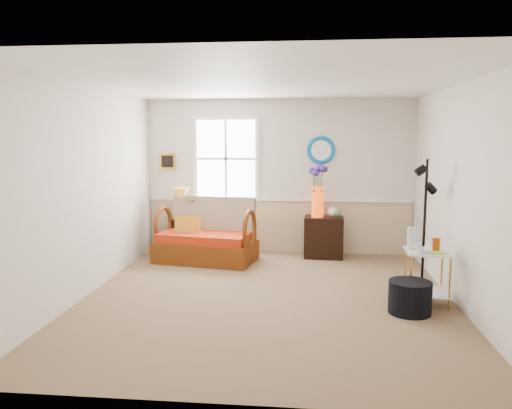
# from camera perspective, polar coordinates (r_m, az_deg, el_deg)

# --- Properties ---
(floor) EXTENTS (4.50, 5.00, 0.01)m
(floor) POSITION_cam_1_polar(r_m,az_deg,el_deg) (6.26, 1.28, -10.58)
(floor) COLOR brown
(floor) RESTS_ON ground
(ceiling) EXTENTS (4.50, 5.00, 0.01)m
(ceiling) POSITION_cam_1_polar(r_m,az_deg,el_deg) (5.98, 1.36, 13.80)
(ceiling) COLOR white
(ceiling) RESTS_ON walls
(walls) EXTENTS (4.51, 5.01, 2.60)m
(walls) POSITION_cam_1_polar(r_m,az_deg,el_deg) (5.98, 1.32, 1.32)
(walls) COLOR beige
(walls) RESTS_ON floor
(wainscot) EXTENTS (4.46, 0.02, 0.90)m
(wainscot) POSITION_cam_1_polar(r_m,az_deg,el_deg) (8.56, 2.59, -2.49)
(wainscot) COLOR tan
(wainscot) RESTS_ON walls
(chair_rail) EXTENTS (4.46, 0.04, 0.06)m
(chair_rail) POSITION_cam_1_polar(r_m,az_deg,el_deg) (8.47, 2.61, 0.63)
(chair_rail) COLOR white
(chair_rail) RESTS_ON walls
(window) EXTENTS (1.14, 0.06, 1.44)m
(window) POSITION_cam_1_polar(r_m,az_deg,el_deg) (8.51, -3.45, 5.25)
(window) COLOR white
(window) RESTS_ON walls
(picture) EXTENTS (0.28, 0.03, 0.28)m
(picture) POSITION_cam_1_polar(r_m,az_deg,el_deg) (8.75, -10.07, 4.88)
(picture) COLOR #B17828
(picture) RESTS_ON walls
(mirror) EXTENTS (0.47, 0.07, 0.47)m
(mirror) POSITION_cam_1_polar(r_m,az_deg,el_deg) (8.41, 7.44, 6.19)
(mirror) COLOR #0D8EC7
(mirror) RESTS_ON walls
(loveseat) EXTENTS (1.65, 1.12, 1.00)m
(loveseat) POSITION_cam_1_polar(r_m,az_deg,el_deg) (7.95, -5.75, -2.96)
(loveseat) COLOR #592E0B
(loveseat) RESTS_ON floor
(throw_pillow) EXTENTS (0.40, 0.11, 0.40)m
(throw_pillow) POSITION_cam_1_polar(r_m,az_deg,el_deg) (8.00, -7.81, -2.73)
(throw_pillow) COLOR orange
(throw_pillow) RESTS_ON loveseat
(lamp_stand) EXTENTS (0.39, 0.39, 0.60)m
(lamp_stand) POSITION_cam_1_polar(r_m,az_deg,el_deg) (8.56, -8.35, -3.57)
(lamp_stand) COLOR black
(lamp_stand) RESTS_ON floor
(table_lamp) EXTENTS (0.29, 0.29, 0.52)m
(table_lamp) POSITION_cam_1_polar(r_m,az_deg,el_deg) (8.46, -8.54, 0.15)
(table_lamp) COLOR #C48127
(table_lamp) RESTS_ON lamp_stand
(potted_plant) EXTENTS (0.35, 0.38, 0.26)m
(potted_plant) POSITION_cam_1_polar(r_m,az_deg,el_deg) (8.46, -7.50, -0.73)
(potted_plant) COLOR #436631
(potted_plant) RESTS_ON lamp_stand
(cabinet) EXTENTS (0.65, 0.43, 0.67)m
(cabinet) POSITION_cam_1_polar(r_m,az_deg,el_deg) (8.26, 7.74, -3.72)
(cabinet) COLOR black
(cabinet) RESTS_ON floor
(flower_vase) EXTENTS (0.26, 0.26, 0.84)m
(flower_vase) POSITION_cam_1_polar(r_m,az_deg,el_deg) (8.12, 7.07, 1.50)
(flower_vase) COLOR #F0470C
(flower_vase) RESTS_ON cabinet
(side_table) EXTENTS (0.53, 0.53, 0.64)m
(side_table) POSITION_cam_1_polar(r_m,az_deg,el_deg) (6.27, 18.92, -7.91)
(side_table) COLOR gold
(side_table) RESTS_ON floor
(tabletop_items) EXTENTS (0.57, 0.57, 0.26)m
(tabletop_items) POSITION_cam_1_polar(r_m,az_deg,el_deg) (6.19, 18.81, -3.78)
(tabletop_items) COLOR silver
(tabletop_items) RESTS_ON side_table
(floor_lamp) EXTENTS (0.26, 0.26, 1.69)m
(floor_lamp) POSITION_cam_1_polar(r_m,az_deg,el_deg) (6.72, 18.69, -2.27)
(floor_lamp) COLOR black
(floor_lamp) RESTS_ON floor
(ottoman) EXTENTS (0.57, 0.57, 0.37)m
(ottoman) POSITION_cam_1_polar(r_m,az_deg,el_deg) (5.95, 17.17, -10.09)
(ottoman) COLOR black
(ottoman) RESTS_ON floor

